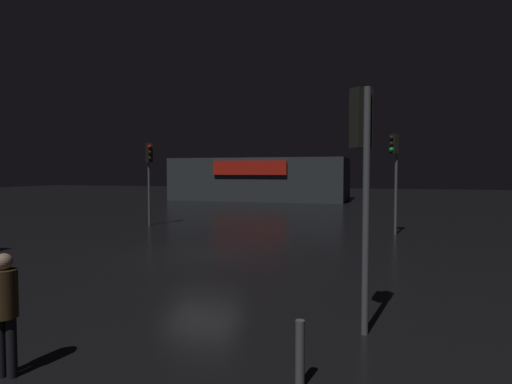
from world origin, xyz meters
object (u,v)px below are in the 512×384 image
traffic_signal_cross_left (149,164)px  pedestrian (5,305)px  store_building (261,179)px  traffic_signal_opposite (362,152)px  traffic_signal_main (394,161)px

traffic_signal_cross_left → pedestrian: 17.04m
store_building → traffic_signal_opposite: 36.18m
store_building → pedestrian: bearing=-79.5°
traffic_signal_cross_left → pedestrian: traffic_signal_cross_left is taller
traffic_signal_opposite → pedestrian: size_ratio=2.48×
traffic_signal_opposite → pedestrian: traffic_signal_opposite is taller
traffic_signal_main → pedestrian: (-5.50, -15.61, -2.34)m
traffic_signal_main → traffic_signal_cross_left: 12.36m
traffic_signal_main → traffic_signal_opposite: traffic_signal_main is taller
traffic_signal_main → traffic_signal_opposite: size_ratio=1.05×
traffic_signal_main → traffic_signal_opposite: (-0.84, -12.47, -0.14)m
traffic_signal_main → pedestrian: size_ratio=2.60×
traffic_signal_main → traffic_signal_cross_left: traffic_signal_main is taller
store_building → traffic_signal_cross_left: size_ratio=3.93×
store_building → pedestrian: size_ratio=9.85×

